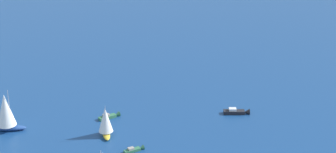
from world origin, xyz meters
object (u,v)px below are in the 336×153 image
at_px(motorboat_outer_ring_a, 238,112).
at_px(motorboat_outer_ring_c, 135,149).
at_px(motorboat_far_stbd, 110,116).
at_px(sailboat_trailing, 6,112).
at_px(sailboat_offshore, 106,121).

bearing_deg(motorboat_outer_ring_a, motorboat_outer_ring_c, 45.33).
relative_size(motorboat_outer_ring_a, motorboat_outer_ring_c, 1.53).
bearing_deg(motorboat_far_stbd, sailboat_trailing, 23.74).
bearing_deg(motorboat_outer_ring_a, sailboat_offshore, 28.04).
height_order(sailboat_trailing, motorboat_outer_ring_c, sailboat_trailing).
height_order(sailboat_trailing, motorboat_outer_ring_a, sailboat_trailing).
relative_size(motorboat_far_stbd, sailboat_offshore, 0.65).
relative_size(sailboat_trailing, motorboat_outer_ring_a, 1.53).
bearing_deg(sailboat_offshore, motorboat_far_stbd, -81.88).
distance_m(motorboat_outer_ring_a, motorboat_outer_ring_c, 41.64).
height_order(motorboat_far_stbd, motorboat_outer_ring_c, motorboat_far_stbd).
height_order(sailboat_offshore, sailboat_trailing, sailboat_trailing).
height_order(motorboat_outer_ring_a, motorboat_outer_ring_c, motorboat_outer_ring_a).
height_order(sailboat_offshore, motorboat_outer_ring_c, sailboat_offshore).
xyz_separation_m(motorboat_far_stbd, motorboat_outer_ring_c, (-12.51, 20.39, -0.10)).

